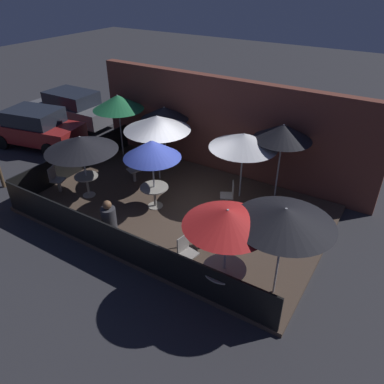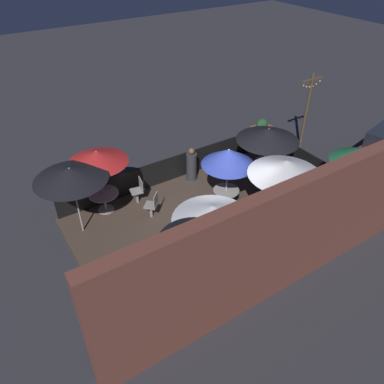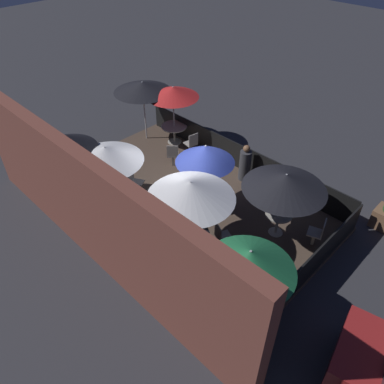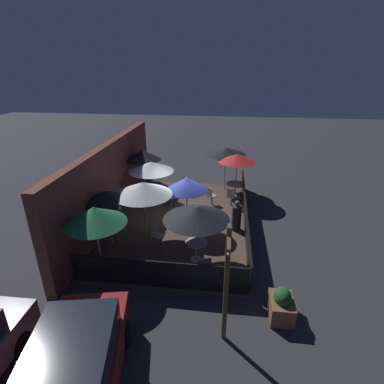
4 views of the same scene
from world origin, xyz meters
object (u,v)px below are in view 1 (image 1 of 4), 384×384
object	(u,v)px
patio_umbrella_4	(244,141)
patio_umbrella_0	(152,149)
patio_chair_3	(205,231)
dining_table_2	(87,180)
parked_car_1	(73,108)
patio_umbrella_8	(157,123)
dining_table_0	(154,191)
patio_chair_2	(186,252)
patio_umbrella_5	(285,216)
patron_0	(110,224)
patio_umbrella_6	(283,132)
dining_table_1	(224,272)
patio_umbrella_2	(81,144)
patio_chair_4	(135,168)
patio_chair_0	(56,179)
parked_car_0	(36,127)
patio_umbrella_3	(164,113)
patio_umbrella_1	(227,218)
patio_chair_1	(229,195)
patio_umbrella_7	(118,102)

from	to	relation	value
patio_umbrella_4	patio_umbrella_0	bearing A→B (deg)	-135.31
patio_chair_3	dining_table_2	bearing A→B (deg)	-137.70
parked_car_1	patio_umbrella_8	bearing A→B (deg)	-19.95
patio_umbrella_0	dining_table_0	xyz separation A→B (m)	(0.00, -0.00, -1.42)
patio_chair_2	patio_chair_3	world-z (taller)	patio_chair_2
patio_umbrella_0	dining_table_2	world-z (taller)	patio_umbrella_0
patio_umbrella_0	patio_umbrella_8	xyz separation A→B (m)	(-0.95, 1.54, 0.11)
patio_umbrella_5	patron_0	world-z (taller)	patio_umbrella_5
patio_umbrella_5	patio_umbrella_4	bearing A→B (deg)	126.47
patio_umbrella_4	patron_0	bearing A→B (deg)	-115.66
patio_umbrella_6	dining_table_1	world-z (taller)	patio_umbrella_6
dining_table_0	patio_umbrella_2	bearing A→B (deg)	-164.15
patio_umbrella_8	parked_car_1	bearing A→B (deg)	160.98
patio_umbrella_2	patio_chair_4	world-z (taller)	patio_umbrella_2
patio_chair_2	patio_umbrella_8	bearing A→B (deg)	144.48
dining_table_0	dining_table_2	xyz separation A→B (m)	(-2.26, -0.64, 0.01)
patio_umbrella_8	dining_table_0	distance (m)	2.37
parked_car_1	patio_chair_0	bearing A→B (deg)	-48.69
dining_table_2	patio_umbrella_5	bearing A→B (deg)	-6.92
patio_umbrella_5	patio_umbrella_8	distance (m)	6.27
patio_chair_3	parked_car_0	world-z (taller)	parked_car_0
parked_car_1	patio_umbrella_3	bearing A→B (deg)	-11.39
patio_umbrella_1	dining_table_0	bearing A→B (deg)	149.79
patio_umbrella_0	dining_table_2	xyz separation A→B (m)	(-2.26, -0.64, -1.41)
patio_chair_4	patio_chair_3	bearing A→B (deg)	88.80
patio_umbrella_8	patio_umbrella_5	bearing A→B (deg)	-28.69
patio_chair_0	parked_car_1	size ratio (longest dim) A/B	0.21
parked_car_0	dining_table_1	bearing A→B (deg)	-28.87
patio_umbrella_3	patio_umbrella_8	distance (m)	1.33
patio_chair_1	patio_chair_2	distance (m)	2.97
patio_chair_3	patio_chair_4	bearing A→B (deg)	-160.08
patio_umbrella_5	dining_table_0	xyz separation A→B (m)	(-4.54, 1.47, -1.60)
patio_chair_1	dining_table_0	bearing A→B (deg)	0.00
patio_umbrella_2	parked_car_0	distance (m)	5.41
patio_umbrella_1	patio_chair_0	distance (m)	7.11
patio_chair_4	patio_chair_2	bearing A→B (deg)	78.30
patio_umbrella_5	patio_umbrella_7	bearing A→B (deg)	154.21
patio_umbrella_3	patio_umbrella_6	xyz separation A→B (m)	(4.49, -0.09, 0.26)
patio_umbrella_8	patio_chair_1	bearing A→B (deg)	-8.45
patio_umbrella_0	patio_umbrella_1	size ratio (longest dim) A/B	0.98
patio_umbrella_2	patio_chair_4	xyz separation A→B (m)	(0.71, 1.60, -1.37)
dining_table_2	patio_chair_1	size ratio (longest dim) A/B	0.81
parked_car_0	patio_umbrella_5	bearing A→B (deg)	-24.77
patio_umbrella_8	patio_chair_0	distance (m)	3.83
patio_umbrella_5	patron_0	size ratio (longest dim) A/B	1.77
patio_chair_0	patio_umbrella_2	bearing A→B (deg)	-0.00
patio_umbrella_5	parked_car_0	bearing A→B (deg)	166.76
patio_umbrella_8	dining_table_1	bearing A→B (deg)	-38.74
patio_umbrella_5	patio_chair_4	xyz separation A→B (m)	(-6.10, 2.43, -1.67)
patio_umbrella_3	parked_car_0	distance (m)	5.98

